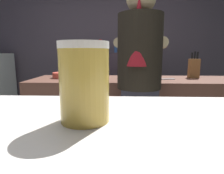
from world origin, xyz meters
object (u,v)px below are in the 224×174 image
at_px(chefs_knife, 163,79).
at_px(pint_glass_near, 84,82).
at_px(knife_block, 194,68).
at_px(bottle_vinegar, 100,48).
at_px(bottle_hot_sauce, 116,49).
at_px(mixing_bowl, 62,75).
at_px(bartender, 139,80).

relative_size(chefs_knife, pint_glass_near, 1.83).
height_order(knife_block, bottle_vinegar, bottle_vinegar).
bearing_deg(knife_block, bottle_vinegar, 134.38).
xyz_separation_m(knife_block, bottle_hot_sauce, (-0.85, 1.23, 0.23)).
bearing_deg(pint_glass_near, bottle_vinegar, 95.09).
distance_m(mixing_bowl, chefs_knife, 1.05).
bearing_deg(chefs_knife, bartender, -135.32).
height_order(bartender, bottle_vinegar, bartender).
height_order(bottle_hot_sauce, bottle_vinegar, bottle_vinegar).
bearing_deg(mixing_bowl, pint_glass_near, -71.79).
distance_m(bartender, chefs_knife, 0.50).
height_order(pint_glass_near, bottle_hot_sauce, bottle_hot_sauce).
distance_m(pint_glass_near, bottle_hot_sauce, 2.95).
height_order(knife_block, pint_glass_near, knife_block).
relative_size(knife_block, bottle_vinegar, 1.30).
bearing_deg(bottle_vinegar, knife_block, -45.62).
bearing_deg(bartender, knife_block, -35.14).
xyz_separation_m(bottle_hot_sauce, bottle_vinegar, (-0.25, -0.11, 0.02)).
distance_m(chefs_knife, pint_glass_near, 1.65).
xyz_separation_m(knife_block, bottle_vinegar, (-1.10, 1.13, 0.25)).
bearing_deg(mixing_bowl, bottle_vinegar, 75.98).
xyz_separation_m(bartender, bottle_vinegar, (-0.47, 1.69, 0.30)).
xyz_separation_m(knife_block, pint_glass_near, (-0.85, -1.72, 0.10)).
xyz_separation_m(knife_block, chefs_knife, (-0.35, -0.16, -0.10)).
relative_size(bartender, chefs_knife, 7.03).
xyz_separation_m(bartender, chefs_knife, (0.28, 0.41, -0.05)).
bearing_deg(bottle_vinegar, bottle_hot_sauce, 23.27).
xyz_separation_m(bartender, mixing_bowl, (-0.76, 0.51, -0.02)).
height_order(bartender, bottle_hot_sauce, bartender).
bearing_deg(knife_block, chefs_knife, -156.16).
bearing_deg(bottle_hot_sauce, chefs_knife, -70.26).
relative_size(mixing_bowl, bottle_hot_sauce, 1.22).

